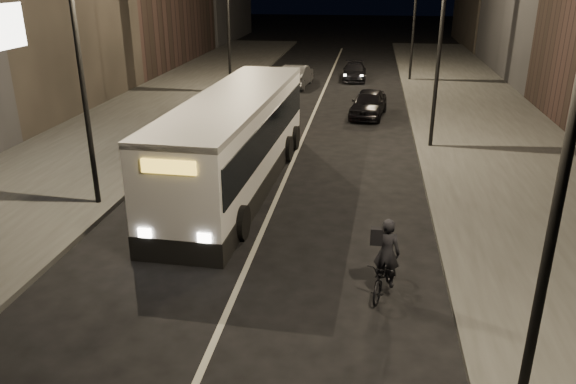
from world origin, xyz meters
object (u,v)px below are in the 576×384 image
(car_far, at_px, (354,72))
(cyclist_on_bicycle, at_px, (385,269))
(car_near, at_px, (369,103))
(streetlight_right_mid, at_px, (435,19))
(streetlight_right_far, at_px, (412,0))
(streetlight_left_far, at_px, (232,3))
(streetlight_left_near, at_px, (85,36))
(city_bus, at_px, (236,137))
(car_mid, at_px, (297,76))
(streetlight_right_near, at_px, (553,114))

(car_far, bearing_deg, cyclist_on_bicycle, -87.72)
(cyclist_on_bicycle, distance_m, car_far, 28.15)
(cyclist_on_bicycle, relative_size, car_near, 0.50)
(streetlight_right_mid, bearing_deg, streetlight_right_far, 90.00)
(car_near, bearing_deg, streetlight_right_mid, -58.43)
(streetlight_right_far, height_order, car_far, streetlight_right_far)
(streetlight_left_far, xyz_separation_m, car_far, (7.12, 6.05, -4.79))
(streetlight_left_near, xyz_separation_m, cyclist_on_bicycle, (8.82, -4.04, -4.69))
(cyclist_on_bicycle, distance_m, car_near, 17.58)
(streetlight_left_far, height_order, city_bus, streetlight_left_far)
(streetlight_left_near, bearing_deg, car_near, 58.71)
(streetlight_left_far, distance_m, car_far, 10.50)
(cyclist_on_bicycle, height_order, car_mid, cyclist_on_bicycle)
(streetlight_right_far, distance_m, streetlight_left_near, 26.26)
(streetlight_right_far, distance_m, streetlight_left_far, 12.24)
(city_bus, xyz_separation_m, car_mid, (-0.28, 18.36, -1.04))
(streetlight_right_mid, height_order, streetlight_left_far, same)
(city_bus, xyz_separation_m, car_near, (4.49, 10.91, -1.08))
(city_bus, bearing_deg, car_mid, 93.06)
(city_bus, distance_m, car_far, 21.73)
(streetlight_left_near, height_order, cyclist_on_bicycle, streetlight_left_near)
(streetlight_right_near, xyz_separation_m, city_bus, (-6.93, 10.62, -3.60))
(streetlight_right_mid, xyz_separation_m, streetlight_left_near, (-10.66, -8.00, 0.00))
(city_bus, distance_m, car_mid, 18.39)
(streetlight_left_near, bearing_deg, streetlight_right_near, -36.88)
(streetlight_right_mid, relative_size, streetlight_left_far, 1.00)
(city_bus, height_order, car_near, city_bus)
(streetlight_right_near, xyz_separation_m, car_near, (-2.44, 21.53, -4.67))
(streetlight_right_far, height_order, car_mid, streetlight_right_far)
(streetlight_left_near, bearing_deg, cyclist_on_bicycle, -24.62)
(streetlight_right_far, relative_size, streetlight_left_far, 1.00)
(city_bus, height_order, car_far, city_bus)
(streetlight_right_near, bearing_deg, streetlight_right_mid, 90.00)
(streetlight_right_far, xyz_separation_m, streetlight_left_far, (-10.66, -6.00, 0.00))
(streetlight_left_near, distance_m, city_bus, 5.81)
(streetlight_left_far, relative_size, city_bus, 0.67)
(streetlight_right_near, bearing_deg, streetlight_left_far, 112.30)
(streetlight_right_near, xyz_separation_m, car_far, (-3.55, 32.05, -4.79))
(streetlight_right_mid, distance_m, streetlight_right_far, 16.00)
(streetlight_left_far, bearing_deg, city_bus, -76.36)
(city_bus, relative_size, car_mid, 2.77)
(streetlight_left_near, bearing_deg, streetlight_right_mid, 36.88)
(streetlight_right_near, relative_size, streetlight_right_far, 1.00)
(cyclist_on_bicycle, relative_size, car_far, 0.51)
(streetlight_left_near, distance_m, car_mid, 21.76)
(car_near, relative_size, car_mid, 0.92)
(car_mid, bearing_deg, streetlight_left_far, 44.28)
(streetlight_left_far, distance_m, car_near, 10.46)
(streetlight_right_far, xyz_separation_m, streetlight_left_near, (-10.66, -24.00, 0.00))
(streetlight_left_far, xyz_separation_m, city_bus, (3.73, -15.38, -3.60))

